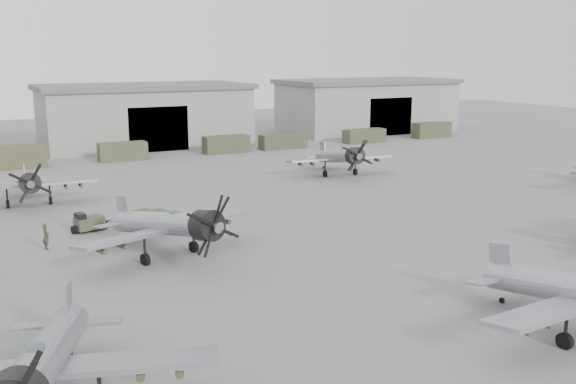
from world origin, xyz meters
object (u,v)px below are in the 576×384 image
at_px(aircraft_far_0, 28,183).
at_px(tug_trailer, 110,220).
at_px(ground_crew, 46,236).
at_px(aircraft_mid_1, 170,225).
at_px(aircraft_near_0, 42,364).
at_px(aircraft_far_1, 341,156).

distance_m(aircraft_far_0, tug_trailer, 11.15).
height_order(tug_trailer, ground_crew, ground_crew).
bearing_deg(ground_crew, aircraft_mid_1, -141.80).
bearing_deg(aircraft_mid_1, aircraft_near_0, -138.99).
bearing_deg(aircraft_far_0, aircraft_near_0, -92.72).
xyz_separation_m(aircraft_mid_1, ground_crew, (-6.87, 5.80, -1.36)).
height_order(aircraft_far_0, ground_crew, aircraft_far_0).
xyz_separation_m(aircraft_far_1, ground_crew, (-31.59, -13.38, -1.22)).
xyz_separation_m(tug_trailer, ground_crew, (-5.02, -3.81, 0.35)).
distance_m(aircraft_near_0, aircraft_far_1, 49.22).
xyz_separation_m(aircraft_near_0, tug_trailer, (7.76, 25.71, -1.70)).
distance_m(aircraft_mid_1, aircraft_far_0, 20.68).
distance_m(aircraft_far_0, ground_crew, 13.87).
bearing_deg(ground_crew, aircraft_far_1, -78.68).
distance_m(aircraft_near_0, ground_crew, 22.11).
relative_size(aircraft_mid_1, ground_crew, 6.83).
height_order(aircraft_near_0, ground_crew, aircraft_near_0).
distance_m(tug_trailer, ground_crew, 6.32).
bearing_deg(ground_crew, aircraft_far_0, -13.01).
xyz_separation_m(aircraft_near_0, aircraft_far_0, (3.07, 35.72, -0.18)).
bearing_deg(tug_trailer, ground_crew, -156.72).
bearing_deg(aircraft_far_0, tug_trailer, -62.70).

